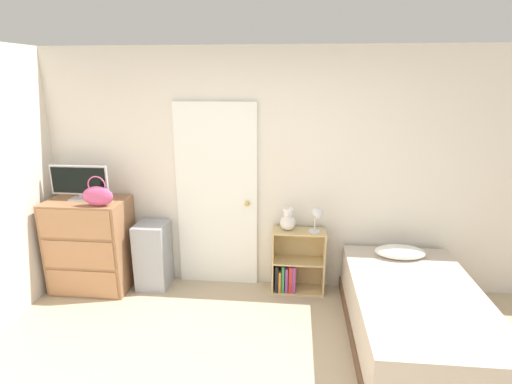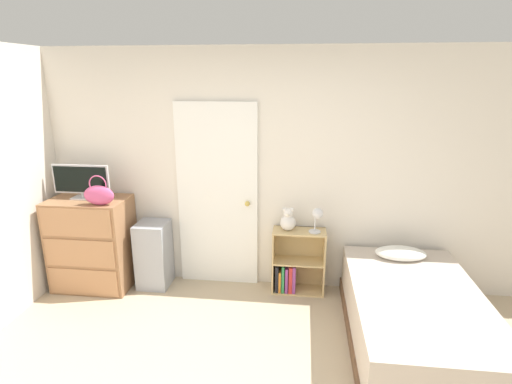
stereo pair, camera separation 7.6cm
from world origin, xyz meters
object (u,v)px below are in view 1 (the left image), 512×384
dresser (91,245)px  tv (79,182)px  storage_bin (153,255)px  teddy_bear (288,220)px  bed (416,317)px  bookshelf (294,266)px  handbag (98,196)px  desk_lamp (317,215)px

dresser → tv: 0.70m
tv → storage_bin: 1.09m
tv → teddy_bear: 2.21m
storage_bin → bed: bearing=-16.1°
dresser → tv: size_ratio=1.63×
bookshelf → teddy_bear: 0.53m
handbag → bed: (3.02, -0.50, -0.85)m
tv → teddy_bear: tv is taller
storage_bin → dresser: bearing=-172.4°
handbag → teddy_bear: handbag is taller
storage_bin → desk_lamp: size_ratio=2.72×
dresser → tv: tv is taller
bookshelf → teddy_bear: bearing=-175.4°
bookshelf → storage_bin: bearing=-178.0°
storage_bin → desk_lamp: (1.76, 0.01, 0.52)m
tv → bed: tv is taller
tv → storage_bin: tv is taller
tv → desk_lamp: bearing=1.5°
bookshelf → bed: size_ratio=0.37×
desk_lamp → teddy_bear: bearing=172.4°
dresser → handbag: handbag is taller
storage_bin → teddy_bear: 1.53m
dresser → desk_lamp: 2.45m
teddy_bear → tv: bearing=-177.2°
handbag → desk_lamp: (2.18, 0.26, -0.22)m
tv → desk_lamp: (2.47, 0.07, -0.31)m
bed → desk_lamp: bearing=137.6°
handbag → desk_lamp: bearing=6.8°
handbag → bookshelf: size_ratio=0.45×
dresser → tv: (-0.06, 0.03, 0.69)m
handbag → storage_bin: handbag is taller
bookshelf → bed: (1.06, -0.81, -0.02)m
dresser → storage_bin: bearing=7.6°
bookshelf → bed: 1.33m
bookshelf → desk_lamp: desk_lamp is taller
teddy_bear → desk_lamp: (0.30, -0.04, 0.08)m
storage_bin → teddy_bear: bearing=1.9°
storage_bin → teddy_bear: size_ratio=2.93×
handbag → storage_bin: bearing=30.8°
dresser → teddy_bear: bearing=3.7°
tv → handbag: bearing=-34.0°
tv → bed: 3.50m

